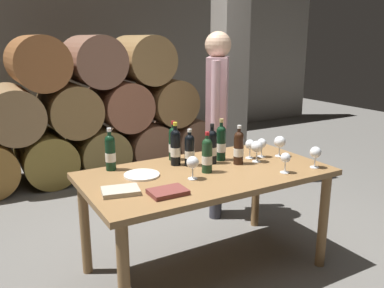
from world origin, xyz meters
TOP-DOWN VIEW (x-y plane):
  - ground_plane at (0.00, 0.00)m, footprint 14.00×14.00m
  - cellar_back_wall at (0.00, 4.20)m, footprint 10.00×0.24m
  - barrel_stack at (0.00, 2.60)m, footprint 3.12×0.90m
  - stone_pillar at (1.30, 1.60)m, footprint 0.32×0.32m
  - dining_table at (0.00, 0.00)m, footprint 1.70×0.90m
  - wine_bottle_0 at (0.24, 0.17)m, footprint 0.07×0.07m
  - wine_bottle_1 at (-0.56, 0.36)m, footprint 0.07×0.07m
  - wine_bottle_2 at (0.13, 0.14)m, footprint 0.07×0.07m
  - wine_bottle_3 at (0.29, 0.03)m, footprint 0.07×0.07m
  - wine_bottle_4 at (-0.01, -0.02)m, footprint 0.07×0.07m
  - wine_bottle_5 at (-0.12, 0.24)m, footprint 0.07×0.07m
  - wine_bottle_6 at (-0.04, 0.17)m, footprint 0.07×0.07m
  - wine_bottle_7 at (-0.07, 0.36)m, footprint 0.07×0.07m
  - wine_glass_0 at (0.45, -0.30)m, footprint 0.07×0.07m
  - wine_glass_1 at (0.45, 0.10)m, footprint 0.07×0.07m
  - wine_glass_2 at (-0.16, -0.09)m, footprint 0.08×0.08m
  - wine_glass_3 at (0.71, -0.32)m, footprint 0.08×0.08m
  - wine_glass_4 at (0.44, -0.00)m, footprint 0.09×0.09m
  - wine_glass_5 at (0.55, 0.08)m, footprint 0.07×0.07m
  - wine_glass_6 at (0.69, 0.03)m, footprint 0.09×0.09m
  - tasting_notebook at (-0.42, -0.25)m, footprint 0.22×0.16m
  - leather_ledger at (-0.66, -0.09)m, footprint 0.25×0.20m
  - serving_plate at (-0.43, 0.13)m, footprint 0.24×0.24m
  - sommelier_presenting at (0.58, 0.75)m, footprint 0.34×0.41m

SIDE VIEW (x-z plane):
  - ground_plane at x=0.00m, z-range 0.00..0.00m
  - dining_table at x=0.00m, z-range 0.29..1.05m
  - barrel_stack at x=0.00m, z-range -0.09..1.60m
  - serving_plate at x=-0.43m, z-range 0.76..0.77m
  - tasting_notebook at x=-0.42m, z-range 0.76..0.79m
  - leather_ledger at x=-0.66m, z-range 0.76..0.79m
  - wine_glass_0 at x=0.45m, z-range 0.79..0.93m
  - wine_glass_5 at x=0.55m, z-range 0.79..0.94m
  - wine_glass_1 at x=0.45m, z-range 0.79..0.94m
  - wine_glass_3 at x=0.71m, z-range 0.79..0.95m
  - wine_glass_2 at x=-0.16m, z-range 0.79..0.95m
  - wine_glass_4 at x=0.44m, z-range 0.79..0.95m
  - wine_glass_6 at x=0.69m, z-range 0.79..0.96m
  - wine_bottle_6 at x=-0.04m, z-range 0.74..1.01m
  - wine_bottle_4 at x=-0.01m, z-range 0.74..1.03m
  - wine_bottle_3 at x=0.29m, z-range 0.74..1.03m
  - wine_bottle_2 at x=0.13m, z-range 0.74..1.04m
  - wine_bottle_7 at x=-0.07m, z-range 0.74..1.04m
  - wine_bottle_1 at x=-0.56m, z-range 0.74..1.04m
  - wine_bottle_5 at x=-0.12m, z-range 0.74..1.06m
  - wine_bottle_0 at x=0.24m, z-range 0.74..1.06m
  - sommelier_presenting at x=0.58m, z-range 0.19..1.90m
  - stone_pillar at x=1.30m, z-range 0.00..2.60m
  - cellar_back_wall at x=0.00m, z-range 0.00..2.80m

